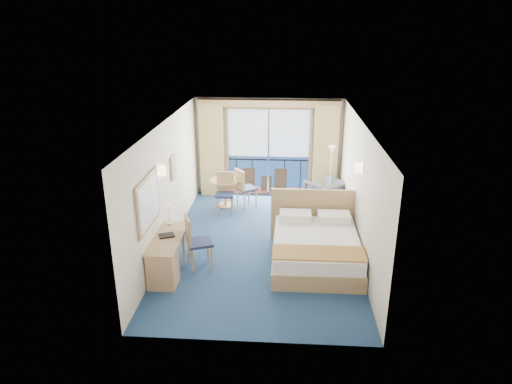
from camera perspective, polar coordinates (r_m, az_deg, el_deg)
name	(u,v)px	position (r m, az deg, el deg)	size (l,w,h in m)	color
floor	(262,245)	(10.06, 0.74, -6.60)	(6.50, 6.50, 0.00)	navy
room_walls	(262,167)	(9.39, 0.79, 3.12)	(4.04, 6.54, 2.72)	beige
balcony_door	(268,155)	(12.65, 1.53, 4.68)	(2.36, 0.03, 2.52)	navy
curtain_left	(212,151)	(12.63, -5.54, 5.18)	(0.65, 0.22, 2.55)	tan
curtain_right	(325,153)	(12.51, 8.67, 4.90)	(0.65, 0.22, 2.55)	tan
pelmet	(269,103)	(12.22, 1.60, 11.03)	(3.80, 0.25, 0.18)	tan
mirror	(148,202)	(8.40, -13.34, -1.21)	(0.05, 1.25, 0.95)	tan
wall_print	(174,167)	(10.15, -10.27, 3.08)	(0.04, 0.42, 0.52)	tan
sconce_left	(162,171)	(9.10, -11.71, 2.62)	(0.18, 0.18, 0.18)	#FFDFB2
sconce_right	(359,168)	(9.33, 12.75, 2.96)	(0.18, 0.18, 0.18)	#FFDFB2
bed	(316,247)	(9.32, 7.46, -6.80)	(1.88, 2.24, 1.18)	tan
nightstand	(341,224)	(10.58, 10.63, -3.99)	(0.40, 0.38, 0.52)	tan
phone	(343,211)	(10.48, 10.77, -2.41)	(0.20, 0.15, 0.09)	white
armchair	(325,194)	(11.98, 8.62, -0.27)	(0.82, 0.84, 0.77)	#484D57
floor_lamp	(331,160)	(12.02, 9.41, 3.91)	(0.22, 0.22, 1.60)	silver
desk	(164,263)	(8.69, -11.43, -8.69)	(0.53, 1.54, 0.72)	tan
desk_chair	(195,239)	(9.00, -7.65, -5.84)	(0.62, 0.61, 1.09)	#1E2948
folder	(167,235)	(8.95, -11.11, -5.35)	(0.29, 0.22, 0.03)	black
desk_lamp	(169,210)	(9.32, -10.85, -2.25)	(0.11, 0.11, 0.42)	silver
round_table	(225,186)	(11.96, -3.85, 0.74)	(0.81, 0.81, 0.73)	tan
table_chair_a	(244,186)	(11.88, -1.55, 0.79)	(0.63, 0.63, 1.03)	#1E2948
table_chair_b	(225,190)	(11.58, -3.88, 0.24)	(0.45, 0.46, 1.04)	#1E2948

